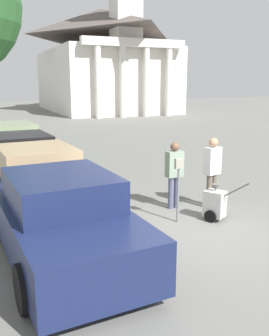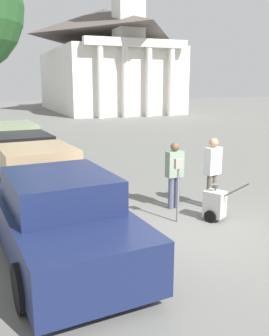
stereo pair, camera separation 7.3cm
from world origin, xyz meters
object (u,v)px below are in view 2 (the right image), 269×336
(parked_car_navy, at_px, (59,218))
(parked_car_black, at_px, (22,158))
(person_supervisor, at_px, (213,168))
(parked_car_tan, at_px, (37,181))
(church, at_px, (105,59))
(equipment_cart, at_px, (215,204))
(parking_meter, at_px, (178,179))
(parked_car_sage, at_px, (14,143))
(person_worker, at_px, (174,171))

(parked_car_navy, relative_size, parked_car_black, 0.96)
(person_supervisor, bearing_deg, parked_car_tan, -35.28)
(parked_car_navy, distance_m, church, 36.73)
(person_supervisor, xyz_separation_m, equipment_cart, (-0.44, -0.79, -0.62))
(parked_car_tan, relative_size, parking_meter, 3.27)
(parked_car_black, height_order, equipment_cart, parked_car_black)
(parked_car_sage, distance_m, person_supervisor, 8.80)
(parked_car_sage, distance_m, parking_meter, 8.84)
(parked_car_black, xyz_separation_m, person_supervisor, (4.05, -4.79, 0.31))
(church, bearing_deg, parking_meter, -105.36)
(parked_car_navy, relative_size, parked_car_sage, 0.91)
(parked_car_black, xyz_separation_m, equipment_cart, (3.61, -5.59, -0.30))
(parked_car_navy, height_order, parked_car_tan, parked_car_tan)
(parked_car_black, relative_size, person_worker, 3.01)
(parking_meter, xyz_separation_m, church, (9.25, 33.68, 4.55))
(parked_car_tan, height_order, person_supervisor, person_supervisor)
(parked_car_tan, relative_size, parked_car_sage, 0.90)
(parked_car_navy, distance_m, parked_car_tan, 2.73)
(parked_car_black, relative_size, church, 0.24)
(parked_car_sage, height_order, parking_meter, parked_car_sage)
(parked_car_navy, xyz_separation_m, parked_car_sage, (0.00, 9.08, -0.00))
(person_worker, height_order, equipment_cart, person_worker)
(parking_meter, distance_m, church, 35.22)
(parked_car_tan, xyz_separation_m, parked_car_sage, (-0.00, 6.35, -0.01))
(parking_meter, bearing_deg, person_worker, 66.74)
(parked_car_black, distance_m, person_supervisor, 6.28)
(parked_car_black, bearing_deg, parked_car_sage, 85.68)
(person_supervisor, height_order, equipment_cart, person_supervisor)
(parked_car_navy, height_order, parked_car_sage, parked_car_navy)
(parked_car_tan, distance_m, parking_meter, 3.45)
(parked_car_tan, height_order, person_worker, person_worker)
(person_supervisor, bearing_deg, parked_car_black, -65.27)
(parked_car_tan, bearing_deg, person_supervisor, -24.14)
(parked_car_navy, bearing_deg, person_supervisor, 13.14)
(parked_car_black, xyz_separation_m, parked_car_sage, (-0.00, 3.02, 0.03))
(parked_car_tan, distance_m, equipment_cart, 4.27)
(parked_car_tan, xyz_separation_m, parked_car_black, (0.00, 3.33, -0.04))
(person_worker, distance_m, person_supervisor, 0.95)
(parked_car_navy, xyz_separation_m, parked_car_tan, (0.00, 2.73, 0.01))
(parking_meter, xyz_separation_m, person_supervisor, (1.28, 0.58, -0.00))
(person_supervisor, bearing_deg, person_worker, -33.90)
(parked_car_sage, bearing_deg, equipment_cart, -71.55)
(parked_car_sage, bearing_deg, parked_car_navy, -94.32)
(parked_car_navy, bearing_deg, parked_car_tan, 85.68)
(parked_car_tan, xyz_separation_m, church, (12.02, 31.63, 4.82))
(parked_car_sage, bearing_deg, parked_car_black, -94.32)
(parked_car_black, relative_size, parking_meter, 3.44)
(parked_car_sage, relative_size, parking_meter, 3.65)
(parked_car_navy, bearing_deg, parking_meter, 9.69)
(person_worker, height_order, person_supervisor, person_supervisor)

